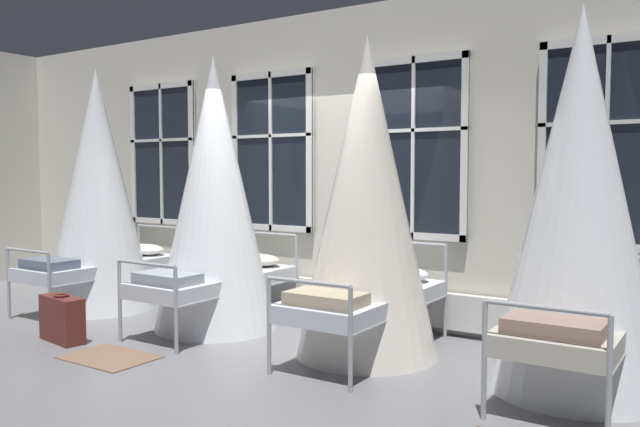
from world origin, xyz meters
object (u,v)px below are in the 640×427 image
Objects in this scene: cot_first at (98,194)px; suitcase_dark at (62,319)px; cot_second at (215,199)px; cot_third at (367,203)px; cot_fourth at (578,207)px.

suitcase_dark is at bearing -140.86° from cot_first.
cot_third is at bearing -89.94° from cot_second.
cot_third is at bearing 33.53° from suitcase_dark.
cot_third is at bearing -89.51° from cot_first.
cot_second is at bearing 90.60° from cot_fourth.
cot_third is (1.81, -0.02, 0.00)m from cot_second.
cot_second is at bearing 89.70° from cot_third.
cot_first is 4.91× the size of suitcase_dark.
cot_third is 0.99× the size of cot_fourth.
cot_first is 3.66m from cot_third.
cot_fourth is at bearing -89.27° from cot_first.
cot_third reaches higher than cot_second.
cot_first is 1.01× the size of cot_second.
cot_first reaches higher than cot_second.
cot_third is 4.86× the size of suitcase_dark.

